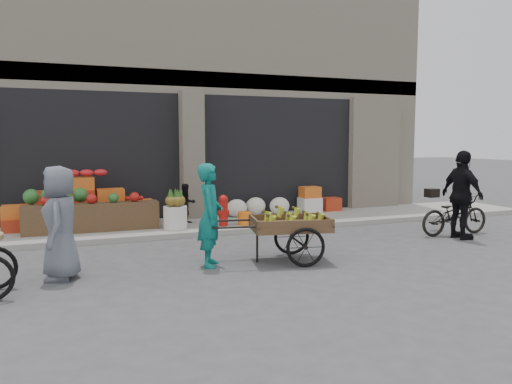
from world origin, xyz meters
name	(u,v)px	position (x,y,z in m)	size (l,w,h in m)	color
ground	(271,270)	(0.00, 0.00, 0.00)	(80.00, 80.00, 0.00)	#424244
sidewalk	(202,225)	(0.00, 4.10, 0.06)	(18.00, 2.20, 0.12)	gray
building	(166,97)	(0.00, 8.03, 3.37)	(14.00, 6.45, 7.00)	beige
fruit_display	(90,203)	(-2.48, 4.38, 0.67)	(3.10, 1.12, 1.24)	#AA2F17
pineapple_bin	(175,217)	(-0.75, 3.60, 0.37)	(0.52, 0.52, 0.50)	silver
fire_hydrant	(223,209)	(0.35, 3.55, 0.50)	(0.22, 0.22, 0.71)	#A5140F
orange_bucket	(245,218)	(0.85, 3.50, 0.27)	(0.32, 0.32, 0.30)	orange
right_bay_goods	(291,203)	(2.61, 4.70, 0.41)	(3.35, 0.60, 0.70)	silver
seated_person	(186,204)	(-0.35, 4.20, 0.58)	(0.45, 0.35, 0.93)	black
banana_cart	(288,222)	(0.49, 0.44, 0.68)	(2.35, 1.31, 0.93)	brown
vendor_woman	(210,215)	(-0.83, 0.60, 0.85)	(0.62, 0.41, 1.70)	#0E6C64
vendor_grey	(60,223)	(-3.12, 0.68, 0.85)	(0.83, 0.54, 1.70)	slate
bicycle	(455,214)	(4.90, 1.23, 0.45)	(0.60, 1.72, 0.90)	black
cyclist	(462,195)	(4.70, 0.83, 0.93)	(1.09, 0.45, 1.86)	black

